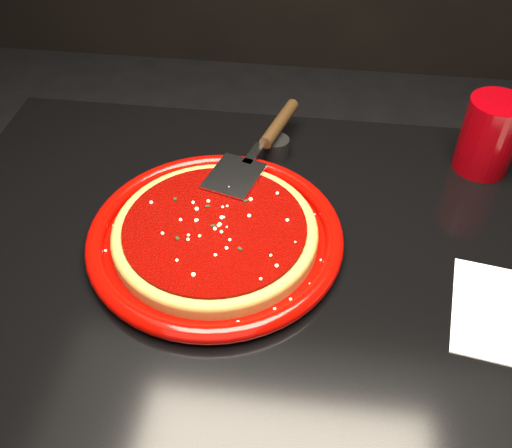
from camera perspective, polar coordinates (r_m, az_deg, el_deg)
The scene contains 10 objects.
table at distance 1.18m, azimuth 3.02°, elevation -16.25°, with size 1.20×0.80×0.75m, color black.
plate at distance 0.89m, azimuth -4.08°, elevation -1.22°, with size 0.40×0.40×0.03m, color #7B0401.
pizza_crust at distance 0.89m, azimuth -4.09°, elevation -1.01°, with size 0.32×0.32×0.02m, color brown.
pizza_crust_rim at distance 0.88m, azimuth -4.12°, elevation -0.64°, with size 0.32×0.32×0.02m, color brown.
pizza_sauce at distance 0.88m, azimuth -4.14°, elevation -0.38°, with size 0.28×0.28×0.01m, color #680300.
parmesan_dusting at distance 0.87m, azimuth -4.16°, elevation 0.00°, with size 0.27×0.27×0.01m, color #F8ECC3, non-canonical shape.
basil_flecks at distance 0.87m, azimuth -4.16°, elevation -0.05°, with size 0.25×0.25×0.00m, color black, non-canonical shape.
pizza_server at distance 1.01m, azimuth 0.41°, elevation 7.84°, with size 0.10×0.34×0.03m, color silver, non-canonical shape.
cup at distance 1.08m, azimuth 22.29°, elevation 8.19°, with size 0.10×0.10×0.14m, color #7B0206.
ramekin at distance 1.06m, azimuth 2.03°, elevation 7.64°, with size 0.05×0.05×0.04m, color black.
Camera 1 is at (0.02, -0.59, 1.39)m, focal length 40.00 mm.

